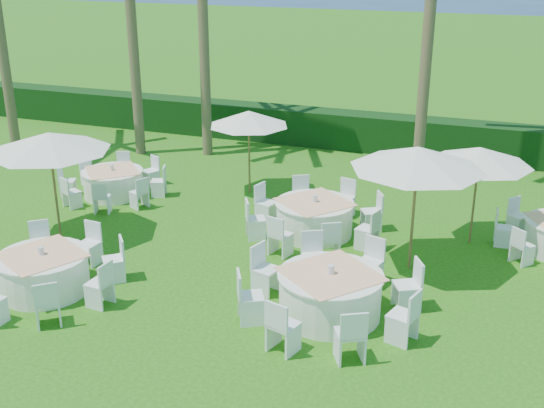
{
  "coord_description": "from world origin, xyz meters",
  "views": [
    {
      "loc": [
        3.79,
        -9.72,
        6.55
      ],
      "look_at": [
        -0.85,
        2.99,
        1.3
      ],
      "focal_mm": 45.0,
      "sensor_mm": 36.0,
      "label": 1
    }
  ],
  "objects": [
    {
      "name": "ground",
      "position": [
        0.0,
        0.0,
        0.0
      ],
      "size": [
        120.0,
        120.0,
        0.0
      ],
      "primitive_type": "plane",
      "color": "#225B0F",
      "rests_on": "ground"
    },
    {
      "name": "hedge",
      "position": [
        0.0,
        12.0,
        0.6
      ],
      "size": [
        34.0,
        1.0,
        1.2
      ],
      "primitive_type": "cube",
      "color": "black",
      "rests_on": "ground"
    },
    {
      "name": "banquet_table_a",
      "position": [
        -4.6,
        0.09,
        0.42
      ],
      "size": [
        3.17,
        3.17,
        0.96
      ],
      "color": "white",
      "rests_on": "ground"
    },
    {
      "name": "banquet_table_b",
      "position": [
        0.98,
        1.12,
        0.45
      ],
      "size": [
        3.4,
        3.4,
        1.03
      ],
      "color": "white",
      "rests_on": "ground"
    },
    {
      "name": "banquet_table_d",
      "position": [
        -6.3,
        5.26,
        0.38
      ],
      "size": [
        2.84,
        2.84,
        0.89
      ],
      "color": "white",
      "rests_on": "ground"
    },
    {
      "name": "banquet_table_e",
      "position": [
        -0.38,
        4.64,
        0.43
      ],
      "size": [
        3.25,
        3.25,
        0.98
      ],
      "color": "white",
      "rests_on": "ground"
    },
    {
      "name": "umbrella_a",
      "position": [
        -5.99,
        2.45,
        2.31
      ],
      "size": [
        2.75,
        2.75,
        2.53
      ],
      "color": "brown",
      "rests_on": "ground"
    },
    {
      "name": "umbrella_b",
      "position": [
        2.06,
        3.62,
        2.45
      ],
      "size": [
        2.77,
        2.77,
        2.69
      ],
      "color": "brown",
      "rests_on": "ground"
    },
    {
      "name": "umbrella_c",
      "position": [
        -2.89,
        6.78,
        2.11
      ],
      "size": [
        2.17,
        2.17,
        2.31
      ],
      "color": "brown",
      "rests_on": "ground"
    },
    {
      "name": "umbrella_d",
      "position": [
        3.16,
        5.37,
        2.11
      ],
      "size": [
        2.36,
        2.36,
        2.31
      ],
      "color": "brown",
      "rests_on": "ground"
    },
    {
      "name": "palm_b",
      "position": [
        -5.53,
        9.69,
        4.34
      ],
      "size": [
        4.41,
        4.08,
        7.8
      ],
      "color": "brown",
      "rests_on": "ground"
    }
  ]
}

